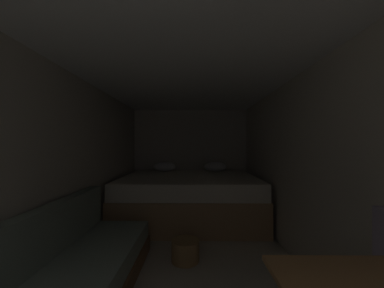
{
  "coord_description": "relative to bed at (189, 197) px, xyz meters",
  "views": [
    {
      "loc": [
        0.09,
        -0.28,
        1.3
      ],
      "look_at": [
        0.06,
        2.72,
        1.32
      ],
      "focal_mm": 20.53,
      "sensor_mm": 36.0,
      "label": 1
    }
  ],
  "objects": [
    {
      "name": "ground_plane",
      "position": [
        0.0,
        -1.58,
        -0.38
      ],
      "size": [
        6.99,
        6.99,
        0.0
      ],
      "primitive_type": "plane",
      "color": "#B2A893"
    },
    {
      "name": "wall_back",
      "position": [
        0.0,
        0.94,
        0.65
      ],
      "size": [
        2.54,
        0.05,
        2.07
      ],
      "primitive_type": "cube",
      "color": "beige",
      "rests_on": "ground"
    },
    {
      "name": "wall_left",
      "position": [
        -1.24,
        -1.58,
        0.65
      ],
      "size": [
        0.05,
        4.99,
        2.07
      ],
      "primitive_type": "cube",
      "color": "beige",
      "rests_on": "ground"
    },
    {
      "name": "wall_right",
      "position": [
        1.24,
        -1.58,
        0.65
      ],
      "size": [
        0.05,
        4.99,
        2.07
      ],
      "primitive_type": "cube",
      "color": "beige",
      "rests_on": "ground"
    },
    {
      "name": "ceiling_slab",
      "position": [
        0.0,
        -1.58,
        1.71
      ],
      "size": [
        2.54,
        4.99,
        0.05
      ],
      "primitive_type": "cube",
      "color": "white",
      "rests_on": "wall_left"
    },
    {
      "name": "bed",
      "position": [
        0.0,
        0.0,
        0.0
      ],
      "size": [
        2.32,
        1.74,
        0.95
      ],
      "color": "tan",
      "rests_on": "ground"
    },
    {
      "name": "wicker_basket",
      "position": [
        -0.01,
        -1.39,
        -0.27
      ],
      "size": [
        0.31,
        0.31,
        0.23
      ],
      "color": "olive",
      "rests_on": "ground"
    }
  ]
}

